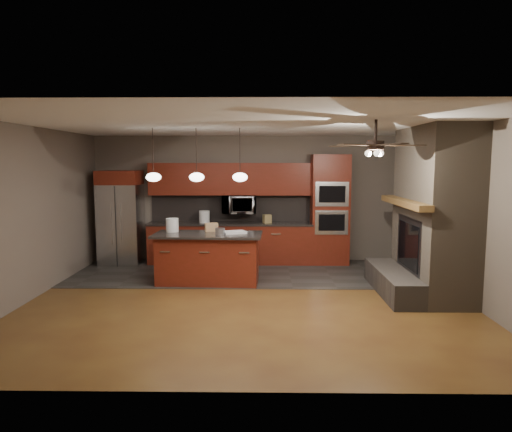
{
  "coord_description": "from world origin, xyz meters",
  "views": [
    {
      "loc": [
        0.25,
        -7.19,
        2.22
      ],
      "look_at": [
        0.13,
        0.6,
        1.3
      ],
      "focal_mm": 32.0,
      "sensor_mm": 36.0,
      "label": 1
    }
  ],
  "objects_px": {
    "oven_tower": "(330,210)",
    "kitchen_island": "(208,258)",
    "microwave": "(239,204)",
    "paint_can": "(220,231)",
    "counter_box": "(267,219)",
    "white_bucket": "(172,225)",
    "counter_bucket": "(204,217)",
    "refrigerator": "(121,218)",
    "paint_tray": "(234,232)",
    "cardboard_box": "(211,227)"
  },
  "relations": [
    {
      "from": "microwave",
      "to": "cardboard_box",
      "type": "bearing_deg",
      "value": -107.7
    },
    {
      "from": "kitchen_island",
      "to": "cardboard_box",
      "type": "bearing_deg",
      "value": 86.4
    },
    {
      "from": "white_bucket",
      "to": "paint_can",
      "type": "distance_m",
      "value": 0.97
    },
    {
      "from": "kitchen_island",
      "to": "white_bucket",
      "type": "distance_m",
      "value": 0.93
    },
    {
      "from": "white_bucket",
      "to": "counter_box",
      "type": "relative_size",
      "value": 1.38
    },
    {
      "from": "oven_tower",
      "to": "paint_can",
      "type": "height_order",
      "value": "oven_tower"
    },
    {
      "from": "paint_tray",
      "to": "white_bucket",
      "type": "bearing_deg",
      "value": 150.2
    },
    {
      "from": "refrigerator",
      "to": "kitchen_island",
      "type": "height_order",
      "value": "refrigerator"
    },
    {
      "from": "oven_tower",
      "to": "refrigerator",
      "type": "height_order",
      "value": "oven_tower"
    },
    {
      "from": "microwave",
      "to": "oven_tower",
      "type": "bearing_deg",
      "value": -1.66
    },
    {
      "from": "microwave",
      "to": "counter_box",
      "type": "xyz_separation_m",
      "value": [
        0.61,
        -0.1,
        -0.31
      ]
    },
    {
      "from": "refrigerator",
      "to": "kitchen_island",
      "type": "distance_m",
      "value": 2.68
    },
    {
      "from": "refrigerator",
      "to": "cardboard_box",
      "type": "relative_size",
      "value": 8.59
    },
    {
      "from": "refrigerator",
      "to": "cardboard_box",
      "type": "xyz_separation_m",
      "value": [
        2.12,
        -1.29,
        -0.02
      ]
    },
    {
      "from": "refrigerator",
      "to": "counter_bucket",
      "type": "distance_m",
      "value": 1.81
    },
    {
      "from": "white_bucket",
      "to": "cardboard_box",
      "type": "relative_size",
      "value": 1.06
    },
    {
      "from": "oven_tower",
      "to": "counter_box",
      "type": "relative_size",
      "value": 12.98
    },
    {
      "from": "microwave",
      "to": "counter_box",
      "type": "relative_size",
      "value": 3.99
    },
    {
      "from": "refrigerator",
      "to": "counter_box",
      "type": "xyz_separation_m",
      "value": [
        3.18,
        0.03,
        -0.03
      ]
    },
    {
      "from": "microwave",
      "to": "kitchen_island",
      "type": "bearing_deg",
      "value": -105.76
    },
    {
      "from": "microwave",
      "to": "refrigerator",
      "type": "height_order",
      "value": "refrigerator"
    },
    {
      "from": "oven_tower",
      "to": "counter_bucket",
      "type": "bearing_deg",
      "value": 179.84
    },
    {
      "from": "kitchen_island",
      "to": "paint_can",
      "type": "height_order",
      "value": "paint_can"
    },
    {
      "from": "paint_can",
      "to": "kitchen_island",
      "type": "bearing_deg",
      "value": 159.5
    },
    {
      "from": "kitchen_island",
      "to": "white_bucket",
      "type": "height_order",
      "value": "white_bucket"
    },
    {
      "from": "paint_can",
      "to": "counter_box",
      "type": "bearing_deg",
      "value": 63.09
    },
    {
      "from": "microwave",
      "to": "counter_box",
      "type": "distance_m",
      "value": 0.69
    },
    {
      "from": "paint_tray",
      "to": "counter_bucket",
      "type": "bearing_deg",
      "value": 93.41
    },
    {
      "from": "cardboard_box",
      "to": "counter_box",
      "type": "bearing_deg",
      "value": 37.11
    },
    {
      "from": "white_bucket",
      "to": "counter_bucket",
      "type": "distance_m",
      "value": 1.52
    },
    {
      "from": "kitchen_island",
      "to": "counter_box",
      "type": "height_order",
      "value": "counter_box"
    },
    {
      "from": "oven_tower",
      "to": "kitchen_island",
      "type": "height_order",
      "value": "oven_tower"
    },
    {
      "from": "oven_tower",
      "to": "refrigerator",
      "type": "xyz_separation_m",
      "value": [
        -4.55,
        -0.07,
        -0.17
      ]
    },
    {
      "from": "oven_tower",
      "to": "refrigerator",
      "type": "relative_size",
      "value": 1.17
    },
    {
      "from": "white_bucket",
      "to": "counter_bucket",
      "type": "relative_size",
      "value": 0.97
    },
    {
      "from": "kitchen_island",
      "to": "paint_can",
      "type": "xyz_separation_m",
      "value": [
        0.23,
        -0.09,
        0.51
      ]
    },
    {
      "from": "counter_bucket",
      "to": "microwave",
      "type": "bearing_deg",
      "value": 3.76
    },
    {
      "from": "refrigerator",
      "to": "microwave",
      "type": "bearing_deg",
      "value": 2.92
    },
    {
      "from": "refrigerator",
      "to": "counter_bucket",
      "type": "bearing_deg",
      "value": 2.57
    },
    {
      "from": "microwave",
      "to": "white_bucket",
      "type": "xyz_separation_m",
      "value": [
        -1.18,
        -1.51,
        -0.25
      ]
    },
    {
      "from": "paint_tray",
      "to": "counter_box",
      "type": "xyz_separation_m",
      "value": [
        0.61,
        1.58,
        0.05
      ]
    },
    {
      "from": "cardboard_box",
      "to": "paint_can",
      "type": "bearing_deg",
      "value": -76.54
    },
    {
      "from": "microwave",
      "to": "cardboard_box",
      "type": "height_order",
      "value": "microwave"
    },
    {
      "from": "paint_can",
      "to": "counter_box",
      "type": "height_order",
      "value": "counter_box"
    },
    {
      "from": "refrigerator",
      "to": "counter_box",
      "type": "relative_size",
      "value": 11.11
    },
    {
      "from": "counter_bucket",
      "to": "counter_box",
      "type": "distance_m",
      "value": 1.37
    },
    {
      "from": "microwave",
      "to": "paint_can",
      "type": "relative_size",
      "value": 4.14
    },
    {
      "from": "paint_can",
      "to": "refrigerator",
      "type": "bearing_deg",
      "value": 144.2
    },
    {
      "from": "cardboard_box",
      "to": "counter_bucket",
      "type": "relative_size",
      "value": 0.91
    },
    {
      "from": "microwave",
      "to": "paint_tray",
      "type": "xyz_separation_m",
      "value": [
        -0.0,
        -1.68,
        -0.36
      ]
    }
  ]
}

